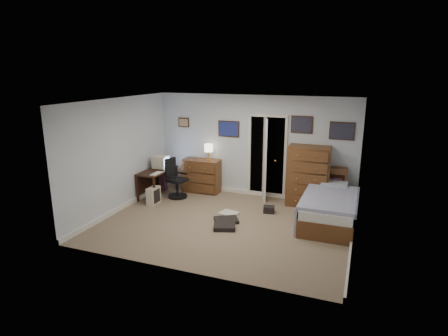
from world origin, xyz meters
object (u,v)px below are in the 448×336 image
Objects in this scene: office_chair at (176,182)px; bed at (329,208)px; computer_desk at (155,175)px; low_dresser at (202,176)px; tall_dresser at (308,176)px.

office_chair reaches higher than bed.
computer_desk is 1.20m from low_dresser.
bed is (3.72, -0.30, -0.06)m from office_chair.
computer_desk is 4.28m from bed.
tall_dresser is (3.68, 0.69, 0.18)m from computer_desk.
low_dresser is 0.47× the size of bed.
office_chair is 0.48× the size of bed.
computer_desk is 0.84× the size of tall_dresser.
office_chair is 0.77m from low_dresser.
bed is at bearing -2.69° from computer_desk.
low_dresser is at bearing 37.03° from computer_desk.
bed is at bearing -60.75° from tall_dresser.
computer_desk is at bearing -161.63° from office_chair.
computer_desk is 0.58× the size of bed.
tall_dresser is at bearing 22.27° from office_chair.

